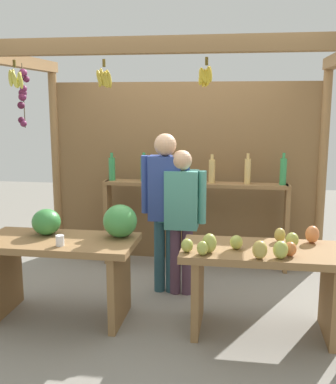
% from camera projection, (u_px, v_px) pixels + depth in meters
% --- Properties ---
extents(ground_plane, '(12.00, 12.00, 0.00)m').
position_uv_depth(ground_plane, '(171.00, 290.00, 4.81)').
color(ground_plane, gray).
rests_on(ground_plane, ground).
extents(market_stall, '(3.31, 2.12, 2.37)m').
position_uv_depth(market_stall, '(177.00, 151.00, 5.01)').
color(market_stall, olive).
rests_on(market_stall, ground).
extents(fruit_counter_left, '(1.34, 0.64, 1.02)m').
position_uv_depth(fruit_counter_left, '(70.00, 249.00, 4.12)').
color(fruit_counter_left, olive).
rests_on(fruit_counter_left, ground).
extents(fruit_counter_right, '(1.35, 0.66, 0.88)m').
position_uv_depth(fruit_counter_right, '(262.00, 268.00, 3.84)').
color(fruit_counter_right, olive).
rests_on(fruit_counter_right, ground).
extents(bottle_shelf_unit, '(2.13, 0.22, 1.35)m').
position_uv_depth(bottle_shelf_unit, '(195.00, 199.00, 5.37)').
color(bottle_shelf_unit, olive).
rests_on(bottle_shelf_unit, ground).
extents(vendor_man, '(0.48, 0.22, 1.61)m').
position_uv_depth(vendor_man, '(165.00, 199.00, 4.61)').
color(vendor_man, '#274F5D').
rests_on(vendor_man, ground).
extents(vendor_woman, '(0.48, 0.20, 1.45)m').
position_uv_depth(vendor_woman, '(182.00, 211.00, 4.57)').
color(vendor_woman, '#563A4F').
rests_on(vendor_woman, ground).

